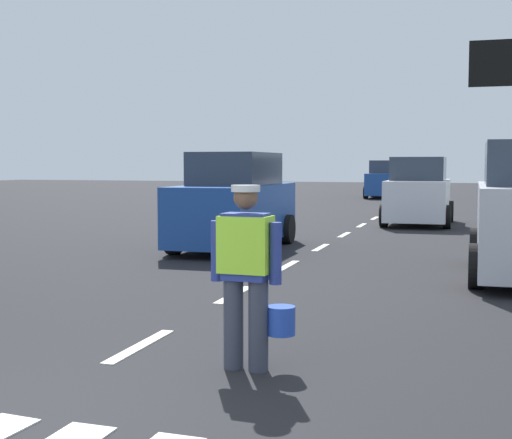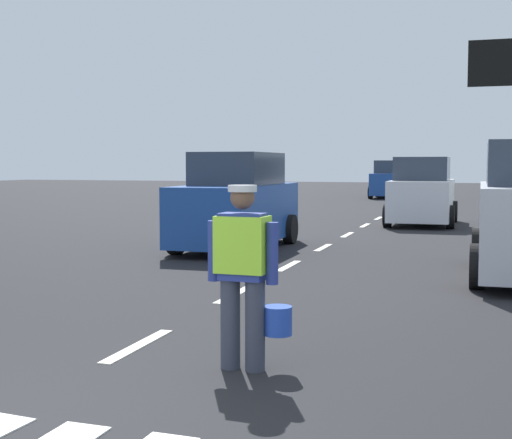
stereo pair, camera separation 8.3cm
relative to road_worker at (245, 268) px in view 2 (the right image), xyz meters
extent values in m
plane|color=black|center=(-1.31, 18.75, -0.93)|extent=(96.00, 96.00, 0.00)
cube|color=silver|center=(-1.31, 0.45, -0.93)|extent=(0.14, 1.40, 0.01)
cube|color=silver|center=(-1.31, 3.45, -0.93)|extent=(0.14, 1.40, 0.01)
cube|color=silver|center=(-1.31, 6.45, -0.93)|extent=(0.14, 1.40, 0.01)
cube|color=silver|center=(-1.31, 9.45, -0.93)|extent=(0.14, 1.40, 0.01)
cube|color=silver|center=(-1.31, 12.45, -0.93)|extent=(0.14, 1.40, 0.01)
cube|color=silver|center=(-1.31, 15.45, -0.93)|extent=(0.14, 1.40, 0.01)
cube|color=silver|center=(-1.31, 18.45, -0.93)|extent=(0.14, 1.40, 0.01)
cube|color=silver|center=(-1.31, 21.45, -0.93)|extent=(0.14, 1.40, 0.01)
cube|color=silver|center=(-1.31, 24.45, -0.93)|extent=(0.14, 1.40, 0.01)
cube|color=silver|center=(-1.31, 27.45, -0.93)|extent=(0.14, 1.40, 0.01)
cube|color=silver|center=(-1.31, 30.45, -0.93)|extent=(0.14, 1.40, 0.01)
cube|color=silver|center=(-1.31, 33.45, -0.93)|extent=(0.14, 1.40, 0.01)
cube|color=silver|center=(-1.31, 36.45, -0.93)|extent=(0.14, 1.40, 0.01)
cube|color=silver|center=(-1.31, 39.45, -0.93)|extent=(0.14, 1.40, 0.01)
cube|color=silver|center=(-1.31, 42.45, -0.93)|extent=(0.14, 1.40, 0.01)
cube|color=silver|center=(-1.31, 45.45, -0.93)|extent=(0.14, 1.40, 0.01)
cylinder|color=#383D4C|center=(-0.14, 0.00, -0.52)|extent=(0.18, 0.18, 0.82)
cylinder|color=#383D4C|center=(0.10, -0.01, -0.52)|extent=(0.18, 0.18, 0.82)
cube|color=navy|center=(-0.02, -0.01, 0.19)|extent=(0.41, 0.26, 0.60)
cube|color=#A5EA33|center=(-0.02, -0.01, 0.21)|extent=(0.47, 0.30, 0.51)
cylinder|color=navy|center=(-0.30, 0.01, 0.14)|extent=(0.11, 0.11, 0.55)
cylinder|color=navy|center=(0.26, -0.02, 0.14)|extent=(0.11, 0.11, 0.55)
sphere|color=brown|center=(-0.02, -0.01, 0.63)|extent=(0.22, 0.22, 0.22)
cylinder|color=silver|center=(-0.02, -0.01, 0.71)|extent=(0.26, 0.26, 0.06)
cylinder|color=#2347B7|center=(0.28, 0.08, -0.48)|extent=(0.26, 0.26, 0.26)
cylinder|color=black|center=(1.97, 7.71, -0.59)|extent=(0.22, 0.68, 0.68)
cylinder|color=black|center=(1.97, 5.01, -0.59)|extent=(0.22, 0.68, 0.68)
cube|color=#1E4799|center=(-2.79, 33.67, -0.17)|extent=(1.62, 4.34, 1.17)
cube|color=#2D3847|center=(-2.79, 33.78, 0.77)|extent=(1.43, 2.38, 0.70)
cylinder|color=black|center=(-1.95, 32.33, -0.59)|extent=(0.22, 0.68, 0.68)
cylinder|color=black|center=(-3.62, 32.33, -0.59)|extent=(0.22, 0.68, 0.68)
cylinder|color=black|center=(-1.95, 35.02, -0.59)|extent=(0.22, 0.68, 0.68)
cylinder|color=black|center=(-3.62, 35.02, -0.59)|extent=(0.22, 0.68, 0.68)
cube|color=silver|center=(0.30, 16.37, -0.16)|extent=(1.75, 4.02, 1.18)
cube|color=#2D3847|center=(0.30, 16.27, 0.78)|extent=(1.54, 2.21, 0.70)
cylinder|color=black|center=(-0.60, 17.61, -0.59)|extent=(0.22, 0.68, 0.68)
cylinder|color=black|center=(1.20, 17.61, -0.59)|extent=(0.22, 0.68, 0.68)
cylinder|color=black|center=(-0.60, 15.13, -0.59)|extent=(0.22, 0.68, 0.68)
cylinder|color=black|center=(1.20, 15.13, -0.59)|extent=(0.22, 0.68, 0.68)
cube|color=#1E4799|center=(-3.09, 8.74, -0.14)|extent=(1.68, 4.31, 1.23)
cube|color=#2D3847|center=(-3.09, 8.85, 0.82)|extent=(1.48, 2.37, 0.70)
cylinder|color=black|center=(-2.23, 7.41, -0.59)|extent=(0.22, 0.68, 0.68)
cylinder|color=black|center=(-3.95, 7.41, -0.59)|extent=(0.22, 0.68, 0.68)
cylinder|color=black|center=(-2.23, 10.08, -0.59)|extent=(0.22, 0.68, 0.68)
cylinder|color=black|center=(-3.95, 10.08, -0.59)|extent=(0.22, 0.68, 0.68)
camera|label=1|loc=(1.92, -6.07, 0.93)|focal=50.28mm
camera|label=2|loc=(2.00, -6.04, 0.93)|focal=50.28mm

